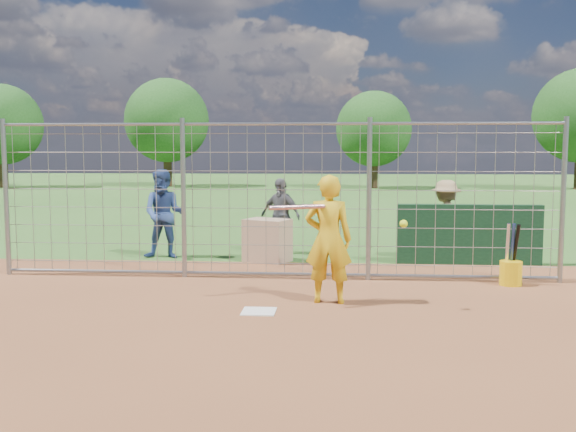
# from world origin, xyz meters

# --- Properties ---
(ground) EXTENTS (100.00, 100.00, 0.00)m
(ground) POSITION_xyz_m (0.00, 0.00, 0.00)
(ground) COLOR #2D591E
(ground) RESTS_ON ground
(infield_dirt) EXTENTS (18.00, 18.00, 0.00)m
(infield_dirt) POSITION_xyz_m (0.00, -3.00, 0.01)
(infield_dirt) COLOR brown
(infield_dirt) RESTS_ON ground
(home_plate) EXTENTS (0.43, 0.43, 0.02)m
(home_plate) POSITION_xyz_m (0.00, -0.20, 0.01)
(home_plate) COLOR silver
(home_plate) RESTS_ON ground
(dugout_wall) EXTENTS (2.60, 0.20, 1.10)m
(dugout_wall) POSITION_xyz_m (3.40, 3.60, 0.55)
(dugout_wall) COLOR #11381E
(dugout_wall) RESTS_ON ground
(batter) EXTENTS (0.66, 0.45, 1.76)m
(batter) POSITION_xyz_m (0.88, 0.40, 0.88)
(batter) COLOR gold
(batter) RESTS_ON ground
(bystander_a) EXTENTS (0.86, 0.68, 1.72)m
(bystander_a) POSITION_xyz_m (-2.33, 3.85, 0.86)
(bystander_a) COLOR navy
(bystander_a) RESTS_ON ground
(bystander_b) EXTENTS (0.97, 0.75, 1.53)m
(bystander_b) POSITION_xyz_m (-0.15, 4.55, 0.77)
(bystander_b) COLOR #56555A
(bystander_b) RESTS_ON ground
(bystander_c) EXTENTS (1.11, 0.84, 1.53)m
(bystander_c) POSITION_xyz_m (3.04, 3.97, 0.76)
(bystander_c) COLOR #987C53
(bystander_c) RESTS_ON ground
(equipment_bin) EXTENTS (0.95, 0.83, 0.80)m
(equipment_bin) POSITION_xyz_m (-0.31, 3.62, 0.40)
(equipment_bin) COLOR tan
(equipment_bin) RESTS_ON ground
(equipment_in_play) EXTENTS (1.80, 0.43, 0.28)m
(equipment_in_play) POSITION_xyz_m (0.83, 0.12, 1.29)
(equipment_in_play) COLOR silver
(equipment_in_play) RESTS_ON ground
(bucket_with_bats) EXTENTS (0.34, 0.38, 0.97)m
(bucket_with_bats) POSITION_xyz_m (3.68, 1.76, 0.25)
(bucket_with_bats) COLOR yellow
(bucket_with_bats) RESTS_ON ground
(backstop_fence) EXTENTS (9.08, 0.08, 2.60)m
(backstop_fence) POSITION_xyz_m (0.00, 2.00, 1.26)
(backstop_fence) COLOR gray
(backstop_fence) RESTS_ON ground
(tree_line) EXTENTS (44.66, 6.72, 6.48)m
(tree_line) POSITION_xyz_m (3.13, 28.13, 3.71)
(tree_line) COLOR #3F2B19
(tree_line) RESTS_ON ground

